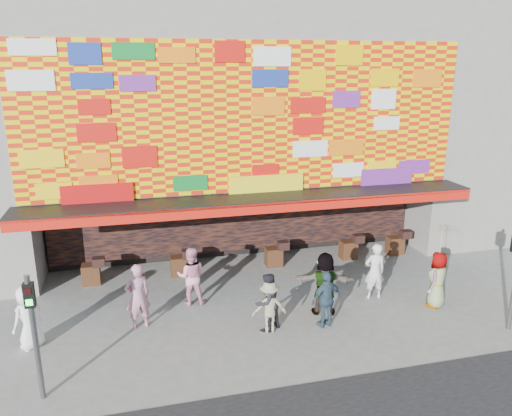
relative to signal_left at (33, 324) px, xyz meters
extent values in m
plane|color=slate|center=(6.20, 1.50, -1.86)|extent=(90.00, 90.00, 0.00)
cube|color=gray|center=(6.20, 9.50, 4.64)|extent=(15.00, 8.00, 7.00)
cube|color=black|center=(6.20, 10.50, -0.36)|extent=(15.00, 6.00, 3.00)
cube|color=gray|center=(-1.10, 6.50, -0.36)|extent=(0.40, 2.00, 3.00)
cube|color=gray|center=(13.50, 6.50, -0.36)|extent=(0.40, 2.00, 3.00)
cube|color=black|center=(6.20, 4.90, 1.14)|extent=(15.20, 1.60, 0.12)
cube|color=red|center=(6.20, 4.12, 0.99)|extent=(15.20, 0.04, 0.35)
cube|color=#F4D400|center=(6.20, 5.46, 3.69)|extent=(14.80, 0.08, 4.90)
cube|color=black|center=(6.20, 7.35, -0.31)|extent=(14.00, 0.25, 2.50)
cube|color=gray|center=(19.20, 9.50, 4.14)|extent=(11.00, 8.00, 12.00)
cylinder|color=#59595B|center=(0.00, 0.00, -0.36)|extent=(0.12, 0.12, 3.00)
cube|color=black|center=(0.00, 0.00, 0.69)|extent=(0.22, 0.18, 0.55)
cube|color=black|center=(0.00, -0.09, 0.82)|extent=(0.14, 0.02, 0.14)
cube|color=#19E533|center=(0.00, -0.09, 0.56)|extent=(0.14, 0.02, 0.14)
imported|color=white|center=(-0.60, 2.32, -0.98)|extent=(1.00, 1.00, 1.75)
imported|color=#BB7992|center=(2.21, 2.67, -0.89)|extent=(0.80, 0.63, 1.94)
imported|color=black|center=(5.72, 1.67, -1.01)|extent=(1.03, 0.96, 1.69)
imported|color=gray|center=(5.76, 1.57, -1.11)|extent=(0.99, 0.59, 1.51)
imported|color=#314556|center=(7.41, 1.44, -1.02)|extent=(1.06, 0.65, 1.69)
imported|color=gray|center=(7.64, 2.18, -0.89)|extent=(1.89, 1.10, 1.94)
imported|color=gray|center=(11.18, 1.76, -0.97)|extent=(1.03, 0.99, 1.77)
imported|color=silver|center=(9.58, 2.76, -0.94)|extent=(0.70, 0.48, 1.85)
imported|color=pink|center=(3.86, 3.82, -0.94)|extent=(1.02, 0.86, 1.85)
imported|color=#D2BE84|center=(11.18, 1.76, 0.33)|extent=(1.26, 1.28, 0.99)
cylinder|color=#4C3326|center=(11.18, 1.76, -0.61)|extent=(0.02, 0.02, 1.00)
camera|label=1|loc=(2.30, -10.53, 5.42)|focal=35.00mm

